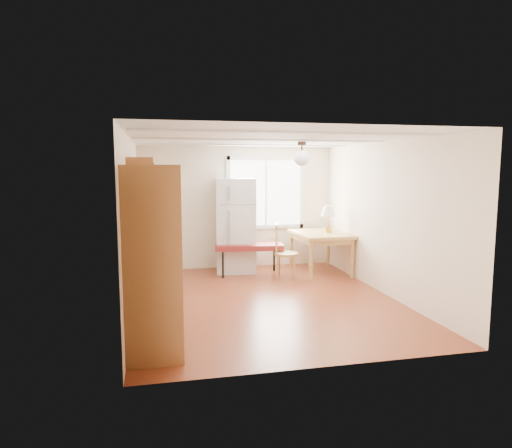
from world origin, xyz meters
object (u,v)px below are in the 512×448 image
object	(u,v)px
bench	(249,247)
chair	(281,247)
dining_table	(320,238)
refrigerator	(236,225)

from	to	relation	value
bench	chair	xyz separation A→B (m)	(0.53, -0.40, 0.05)
dining_table	chair	size ratio (longest dim) A/B	1.29
bench	chair	size ratio (longest dim) A/B	1.33
bench	dining_table	bearing A→B (deg)	2.74
dining_table	bench	bearing A→B (deg)	172.55
chair	refrigerator	bearing A→B (deg)	151.41
chair	bench	bearing A→B (deg)	161.06
bench	refrigerator	bearing A→B (deg)	126.85
bench	chair	distance (m)	0.67
bench	dining_table	xyz separation A→B (m)	(1.40, -0.15, 0.17)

